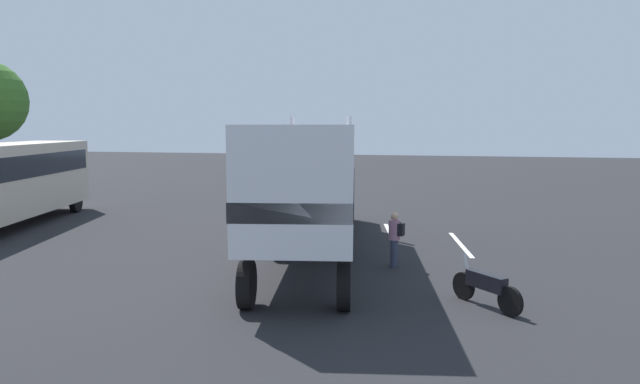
# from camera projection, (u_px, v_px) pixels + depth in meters

# --- Properties ---
(ground_plane) EXTENTS (120.00, 120.00, 0.00)m
(ground_plane) POSITION_uv_depth(u_px,v_px,m) (311.00, 224.00, 24.84)
(ground_plane) COLOR #232326
(lane_stripe_near) EXTENTS (4.34, 1.08, 0.01)m
(lane_stripe_near) POSITION_uv_depth(u_px,v_px,m) (390.00, 233.00, 22.68)
(lane_stripe_near) COLOR silver
(lane_stripe_near) RESTS_ON ground_plane
(lane_stripe_mid) EXTENTS (4.36, 0.93, 0.01)m
(lane_stripe_mid) POSITION_uv_depth(u_px,v_px,m) (460.00, 244.00, 20.61)
(lane_stripe_mid) COLOR silver
(lane_stripe_mid) RESTS_ON ground_plane
(semi_truck) EXTENTS (14.37, 5.18, 4.50)m
(semi_truck) POSITION_uv_depth(u_px,v_px,m) (312.00, 178.00, 18.37)
(semi_truck) COLOR white
(semi_truck) RESTS_ON ground_plane
(person_bystander) EXTENTS (0.35, 0.47, 1.63)m
(person_bystander) POSITION_uv_depth(u_px,v_px,m) (395.00, 237.00, 17.18)
(person_bystander) COLOR #2D3347
(person_bystander) RESTS_ON ground_plane
(parked_bus) EXTENTS (11.29, 5.29, 3.40)m
(parked_bus) POSITION_uv_depth(u_px,v_px,m) (7.00, 177.00, 24.01)
(parked_bus) COLOR #BFB29E
(parked_bus) RESTS_ON ground_plane
(motorcycle) EXTENTS (1.61, 1.51, 1.12)m
(motorcycle) POSITION_uv_depth(u_px,v_px,m) (486.00, 287.00, 13.41)
(motorcycle) COLOR black
(motorcycle) RESTS_ON ground_plane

